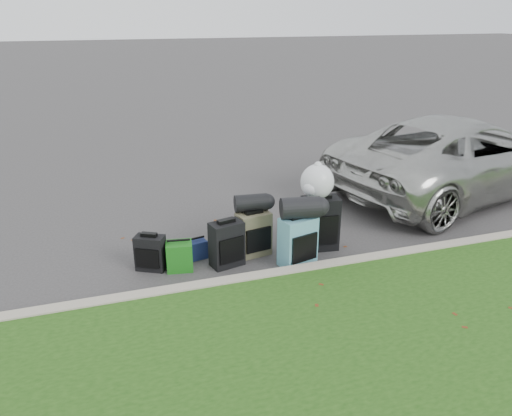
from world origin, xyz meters
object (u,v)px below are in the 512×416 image
object	(u,v)px
suitcase_large_black_left	(227,244)
suitcase_large_black_right	(320,223)
tote_green	(179,256)
suitcase_olive	(254,234)
suv	(460,156)
suitcase_small_black	(150,253)
suitcase_teal	(298,242)
tote_navy	(197,249)

from	to	relation	value
suitcase_large_black_left	suitcase_large_black_right	size ratio (longest dim) A/B	0.81
suitcase_large_black_left	tote_green	world-z (taller)	suitcase_large_black_left
tote_green	suitcase_olive	bearing A→B (deg)	15.35
suv	suitcase_small_black	bearing A→B (deg)	88.88
suv	suitcase_teal	world-z (taller)	suv
suv	suitcase_olive	distance (m)	4.66
suv	suitcase_teal	distance (m)	4.38
suv	tote_navy	distance (m)	5.41
tote_navy	suitcase_large_black_left	bearing A→B (deg)	-55.95
suitcase_large_black_left	tote_navy	xyz separation A→B (m)	(-0.34, 0.34, -0.18)
suitcase_small_black	suitcase_olive	distance (m)	1.44
suitcase_teal	tote_green	distance (m)	1.60
suv	tote_navy	world-z (taller)	suv
suitcase_large_black_left	suitcase_olive	bearing A→B (deg)	11.37
tote_green	tote_navy	bearing A→B (deg)	50.09
suitcase_small_black	suitcase_large_black_left	distance (m)	1.02
suitcase_teal	tote_navy	bearing A→B (deg)	139.67
suitcase_large_black_left	suitcase_olive	distance (m)	0.49
suv	suitcase_olive	bearing A→B (deg)	92.63
suv	suitcase_small_black	xyz separation A→B (m)	(-5.91, -1.27, -0.48)
suv	suitcase_large_black_right	size ratio (longest dim) A/B	6.72
suitcase_large_black_left	tote_navy	world-z (taller)	suitcase_large_black_left
suitcase_large_black_right	tote_navy	world-z (taller)	suitcase_large_black_right
tote_green	suitcase_small_black	bearing A→B (deg)	170.32
suitcase_large_black_right	suitcase_small_black	bearing A→B (deg)	-175.60
tote_green	suitcase_teal	bearing A→B (deg)	-4.39
suv	suitcase_large_black_left	bearing A→B (deg)	93.45
suitcase_large_black_right	tote_green	size ratio (longest dim) A/B	2.01
suitcase_teal	tote_navy	xyz separation A→B (m)	(-1.25, 0.62, -0.21)
suv	tote_navy	xyz separation A→B (m)	(-5.25, -1.14, -0.59)
suitcase_large_black_right	tote_green	distance (m)	2.06
suitcase_teal	tote_green	size ratio (longest dim) A/B	1.78
suitcase_teal	suitcase_large_black_left	bearing A→B (deg)	148.79
suitcase_large_black_left	suitcase_large_black_right	xyz separation A→B (m)	(1.41, 0.09, 0.08)
suitcase_large_black_left	suitcase_teal	bearing A→B (deg)	-30.43
suitcase_large_black_left	tote_navy	bearing A→B (deg)	122.02
suv	suitcase_small_black	distance (m)	6.06
tote_navy	suitcase_teal	bearing A→B (deg)	-37.52
suitcase_small_black	tote_green	size ratio (longest dim) A/B	1.24
suitcase_olive	tote_green	bearing A→B (deg)	176.72
suitcase_large_black_right	suv	bearing A→B (deg)	28.68
suitcase_teal	suv	bearing A→B (deg)	9.80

